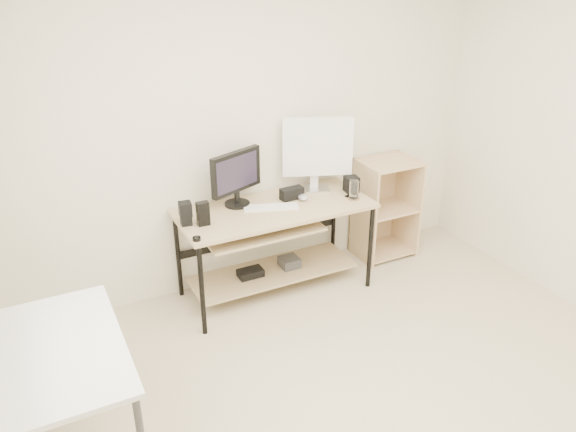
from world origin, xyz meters
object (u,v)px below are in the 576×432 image
(black_monitor, at_px, (236,175))
(audio_controller, at_px, (203,214))
(shelf_unit, at_px, (383,207))
(white_imac, at_px, (318,149))
(desk, at_px, (272,232))
(side_table, at_px, (62,361))

(black_monitor, height_order, audio_controller, black_monitor)
(shelf_unit, distance_m, white_imac, 0.95)
(desk, height_order, side_table, same)
(desk, distance_m, audio_controller, 0.64)
(shelf_unit, distance_m, audio_controller, 1.80)
(side_table, height_order, white_imac, white_imac)
(black_monitor, xyz_separation_m, audio_controller, (-0.35, -0.22, -0.16))
(shelf_unit, bearing_deg, desk, -172.23)
(shelf_unit, relative_size, audio_controller, 5.12)
(black_monitor, height_order, white_imac, white_imac)
(desk, relative_size, shelf_unit, 1.67)
(desk, bearing_deg, black_monitor, 144.51)
(desk, xyz_separation_m, black_monitor, (-0.22, 0.16, 0.46))
(side_table, relative_size, shelf_unit, 1.11)
(white_imac, height_order, audio_controller, white_imac)
(desk, xyz_separation_m, shelf_unit, (1.18, 0.16, -0.09))
(side_table, bearing_deg, shelf_unit, 23.33)
(shelf_unit, height_order, audio_controller, audio_controller)
(black_monitor, bearing_deg, white_imac, -22.05)
(shelf_unit, height_order, white_imac, white_imac)
(shelf_unit, bearing_deg, audio_controller, -172.78)
(side_table, distance_m, black_monitor, 1.91)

